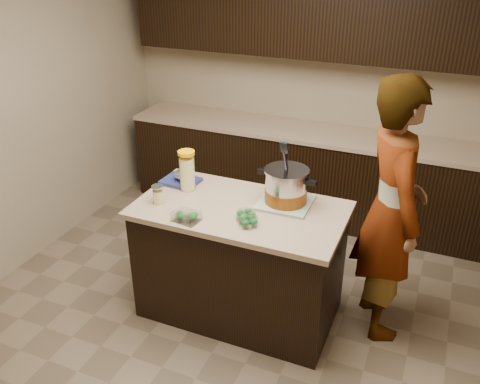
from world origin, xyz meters
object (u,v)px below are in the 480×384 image
Objects in this scene: stock_pot at (286,188)px; lemonade_pitcher at (187,172)px; person at (391,211)px; island at (240,261)px.

lemonade_pitcher is at bearing -169.48° from stock_pot.
person is (0.71, 0.11, -0.09)m from stock_pot.
island is 0.66m from stock_pot.
stock_pot is at bearing 74.45° from person.
lemonade_pitcher is (-0.47, 0.11, 0.59)m from island.
stock_pot is 0.24× the size of person.
person reaches higher than lemonade_pitcher.
stock_pot is at bearing 32.69° from island.
person is at bearing 6.97° from lemonade_pitcher.
island is at bearing 81.74° from person.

